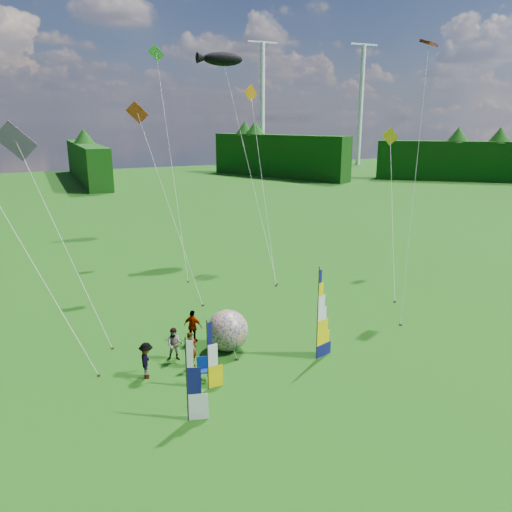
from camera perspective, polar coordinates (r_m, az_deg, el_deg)
name	(u,v)px	position (r m, az deg, el deg)	size (l,w,h in m)	color
ground	(312,392)	(23.53, 6.47, -15.18)	(220.00, 220.00, 0.00)	#226913
treeline_ring	(315,309)	(21.78, 6.78, -6.08)	(210.00, 210.00, 8.00)	#14370D
turbine_left	(361,106)	(138.25, 11.86, 16.40)	(8.00, 1.20, 30.00)	silver
turbine_right	(262,106)	(131.64, 0.73, 16.77)	(8.00, 1.20, 30.00)	silver
feather_banner_main	(318,316)	(25.36, 7.06, -6.81)	(1.30, 0.10, 4.79)	#101052
side_banner_left	(208,356)	(22.95, -5.55, -11.34)	(0.92, 0.10, 3.27)	#EBCB00
side_banner_far	(187,381)	(20.77, -7.90, -14.02)	(1.05, 0.10, 3.57)	white
bol_inflatable	(228,330)	(26.75, -3.28, -8.48)	(2.22, 2.22, 2.22)	navy
spectator_a	(191,350)	(25.23, -7.40, -10.61)	(0.67, 0.44, 1.84)	#66594C
spectator_b	(175,344)	(26.05, -9.28, -9.93)	(0.85, 0.42, 1.75)	#66594C
spectator_c	(146,360)	(24.68, -12.41, -11.58)	(1.15, 0.42, 1.77)	#66594C
spectator_d	(193,326)	(27.86, -7.22, -7.99)	(1.09, 0.45, 1.86)	#66594C
camp_chair	(203,369)	(24.26, -6.04, -12.74)	(0.61, 0.61, 1.06)	#03195B
kite_whale	(248,151)	(41.05, -0.96, 11.88)	(4.32, 16.00, 18.80)	black
kite_rainbow_delta	(60,223)	(29.84, -21.47, 3.52)	(7.58, 11.59, 12.67)	red
kite_parafoil	(416,167)	(32.60, 17.84, 9.65)	(8.00, 8.15, 18.14)	#B22C14
small_kite_red	(169,197)	(34.48, -9.96, 6.67)	(4.74, 9.57, 13.65)	red
small_kite_orange	(263,176)	(39.70, 0.75, 9.15)	(4.43, 11.55, 15.20)	orange
small_kite_yellow	(393,204)	(38.10, 15.37, 5.71)	(7.56, 10.45, 11.74)	#FFB20F
small_kite_pink	(20,230)	(26.97, -25.38, 2.70)	(8.24, 10.23, 13.38)	#E74F80
small_kite_green	(171,152)	(41.92, -9.73, 11.64)	(3.58, 13.79, 18.65)	#50BC40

